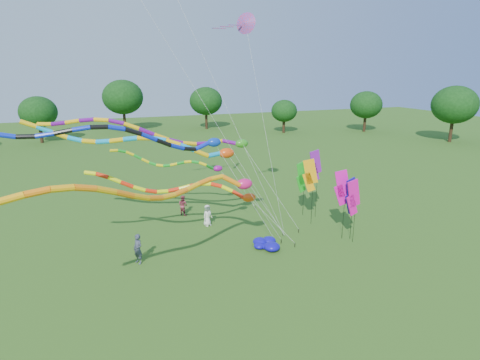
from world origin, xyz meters
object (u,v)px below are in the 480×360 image
object	(u,v)px
tube_kite_orange	(179,188)
person_b	(138,249)
person_c	(183,205)
tube_kite_red	(192,189)
blue_nylon_heap	(267,242)
person_a	(207,215)

from	to	relation	value
tube_kite_orange	person_b	size ratio (longest dim) A/B	7.79
person_b	person_c	bearing A→B (deg)	118.63
person_b	tube_kite_red	bearing A→B (deg)	71.11
tube_kite_red	person_c	size ratio (longest dim) A/B	7.54
blue_nylon_heap	person_c	size ratio (longest dim) A/B	1.05
tube_kite_orange	person_b	xyz separation A→B (m)	(-1.84, 3.73, -4.64)
tube_kite_red	person_c	world-z (taller)	tube_kite_red
tube_kite_orange	person_a	bearing A→B (deg)	41.75
tube_kite_red	blue_nylon_heap	xyz separation A→B (m)	(4.65, -1.17, -3.78)
tube_kite_red	person_b	xyz separation A→B (m)	(-3.58, -0.71, -3.11)
tube_kite_red	tube_kite_orange	distance (m)	5.00
blue_nylon_heap	tube_kite_orange	bearing A→B (deg)	-152.95
tube_kite_orange	blue_nylon_heap	world-z (taller)	tube_kite_orange
tube_kite_orange	person_a	size ratio (longest dim) A/B	8.92
tube_kite_orange	blue_nylon_heap	size ratio (longest dim) A/B	8.44
blue_nylon_heap	tube_kite_red	bearing A→B (deg)	165.84
person_a	tube_kite_red	bearing A→B (deg)	-146.10
person_a	person_b	distance (m)	6.99
blue_nylon_heap	person_b	xyz separation A→B (m)	(-8.23, 0.47, 0.67)
tube_kite_orange	person_b	distance (m)	6.23
blue_nylon_heap	person_a	bearing A→B (deg)	119.63
person_b	blue_nylon_heap	bearing A→B (deg)	56.71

